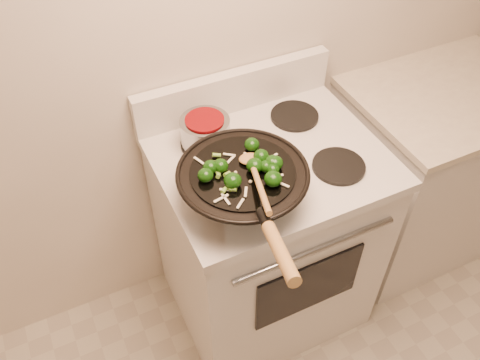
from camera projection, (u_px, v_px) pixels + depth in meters
name	position (u px, v px, depth m)	size (l,w,h in m)	color
stove	(266.00, 236.00, 2.08)	(0.78, 0.67, 1.08)	silver
counter_unit	(426.00, 171.00, 2.37)	(0.79, 0.62, 0.91)	silver
wok	(243.00, 185.00, 1.55)	(0.40, 0.67, 0.24)	black
stirfry	(249.00, 167.00, 1.50)	(0.27, 0.25, 0.05)	black
wooden_spoon	(255.00, 173.00, 1.46)	(0.13, 0.31, 0.09)	#A0743E
saucepan	(205.00, 131.00, 1.75)	(0.17, 0.28, 0.10)	gray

